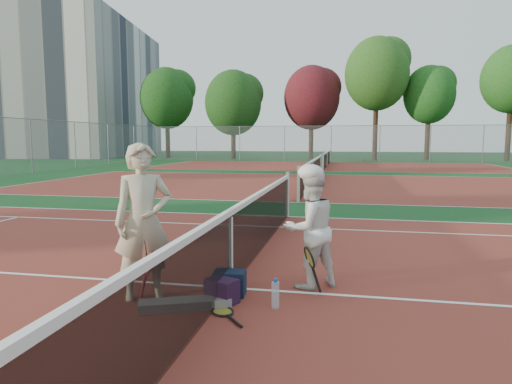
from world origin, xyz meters
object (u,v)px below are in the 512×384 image
at_px(racket_red, 149,277).
at_px(water_bottle, 275,295).
at_px(player_b, 310,229).
at_px(sports_bag_purple, 222,291).
at_px(racket_black_held, 309,270).
at_px(racket_spare, 222,312).
at_px(net_main, 231,249).
at_px(sports_bag_navy, 230,283).
at_px(apartment_block, 93,91).
at_px(player_a, 143,222).

relative_size(racket_red, water_bottle, 1.97).
relative_size(player_b, sports_bag_purple, 4.30).
bearing_deg(racket_black_held, racket_spare, 16.68).
bearing_deg(racket_spare, sports_bag_purple, -23.20).
bearing_deg(water_bottle, racket_black_held, 60.07).
distance_m(net_main, racket_red, 1.06).
height_order(racket_red, sports_bag_navy, racket_red).
height_order(apartment_block, player_b, apartment_block).
xyz_separation_m(player_a, player_b, (1.89, 0.80, -0.17)).
bearing_deg(player_b, player_a, -14.45).
distance_m(racket_black_held, sports_bag_purple, 1.11).
relative_size(player_a, water_bottle, 6.16).
bearing_deg(racket_red, net_main, -4.54).
bearing_deg(racket_spare, racket_black_held, -86.15).
height_order(net_main, racket_spare, net_main).
distance_m(sports_bag_navy, sports_bag_purple, 0.29).
xyz_separation_m(racket_red, racket_spare, (0.94, -0.18, -0.28)).
xyz_separation_m(player_a, water_bottle, (1.58, -0.03, -0.77)).
relative_size(player_b, racket_red, 2.57).
height_order(racket_red, racket_spare, racket_red).
bearing_deg(sports_bag_navy, water_bottle, -27.89).
xyz_separation_m(net_main, racket_black_held, (0.99, 0.00, -0.22)).
relative_size(sports_bag_purple, water_bottle, 1.17).
bearing_deg(net_main, player_b, 15.49).
bearing_deg(water_bottle, racket_red, -177.27).
bearing_deg(racket_black_held, player_a, -11.00).
height_order(player_a, water_bottle, player_a).
bearing_deg(player_a, net_main, -1.57).
xyz_separation_m(apartment_block, racket_black_held, (28.99, -44.00, -7.21)).
relative_size(racket_spare, water_bottle, 2.00).
bearing_deg(racket_red, racket_black_held, -22.85).
height_order(player_a, racket_red, player_a).
distance_m(player_a, sports_bag_navy, 1.27).
relative_size(player_a, racket_black_held, 3.20).
xyz_separation_m(racket_red, sports_bag_navy, (0.87, 0.39, -0.15)).
relative_size(racket_black_held, racket_spare, 0.96).
xyz_separation_m(player_a, racket_black_held, (1.91, 0.54, -0.63)).
bearing_deg(player_a, apartment_block, 89.52).
bearing_deg(sports_bag_navy, racket_red, -155.64).
xyz_separation_m(racket_spare, water_bottle, (0.54, 0.26, 0.14)).
distance_m(racket_red, water_bottle, 1.49).
bearing_deg(sports_bag_navy, racket_black_held, 14.75).
distance_m(racket_black_held, water_bottle, 0.67).
xyz_separation_m(net_main, water_bottle, (0.66, -0.57, -0.36)).
bearing_deg(net_main, racket_black_held, 0.27).
xyz_separation_m(sports_bag_navy, sports_bag_purple, (-0.02, -0.28, -0.01)).
bearing_deg(apartment_block, sports_bag_navy, -57.63).
bearing_deg(player_b, sports_bag_purple, 2.80).
bearing_deg(player_a, sports_bag_navy, -15.04).
bearing_deg(racket_black_held, racket_red, -7.25).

